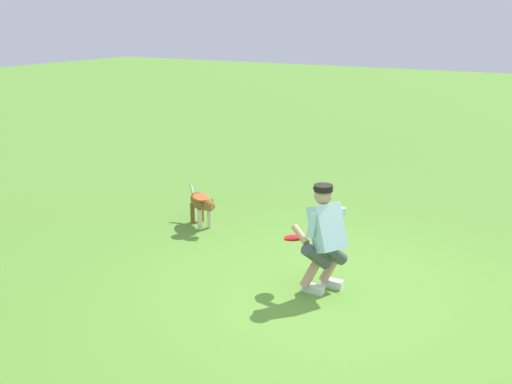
{
  "coord_description": "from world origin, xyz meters",
  "views": [
    {
      "loc": [
        -2.29,
        5.63,
        3.14
      ],
      "look_at": [
        1.28,
        -0.66,
        0.9
      ],
      "focal_mm": 40.02,
      "sensor_mm": 36.0,
      "label": 1
    }
  ],
  "objects_px": {
    "frisbee_flying": "(201,198)",
    "person": "(325,236)",
    "dog": "(202,203)",
    "frisbee_held": "(293,238)"
  },
  "relations": [
    {
      "from": "person",
      "to": "frisbee_flying",
      "type": "bearing_deg",
      "value": 8.88
    },
    {
      "from": "person",
      "to": "frisbee_held",
      "type": "xyz_separation_m",
      "value": [
        0.38,
        0.06,
        -0.09
      ]
    },
    {
      "from": "person",
      "to": "frisbee_flying",
      "type": "relative_size",
      "value": 5.05
    },
    {
      "from": "person",
      "to": "frisbee_flying",
      "type": "distance_m",
      "value": 2.59
    },
    {
      "from": "dog",
      "to": "frisbee_held",
      "type": "distance_m",
      "value": 2.41
    },
    {
      "from": "dog",
      "to": "frisbee_flying",
      "type": "bearing_deg",
      "value": -22.55
    },
    {
      "from": "dog",
      "to": "frisbee_flying",
      "type": "distance_m",
      "value": 0.22
    },
    {
      "from": "frisbee_flying",
      "to": "person",
      "type": "bearing_deg",
      "value": 158.74
    },
    {
      "from": "frisbee_flying",
      "to": "frisbee_held",
      "type": "height_order",
      "value": "frisbee_held"
    },
    {
      "from": "dog",
      "to": "frisbee_held",
      "type": "xyz_separation_m",
      "value": [
        -2.12,
        1.13,
        0.24
      ]
    }
  ]
}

